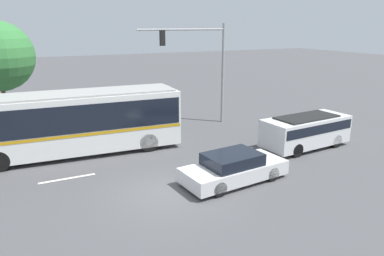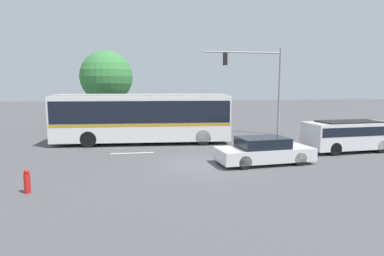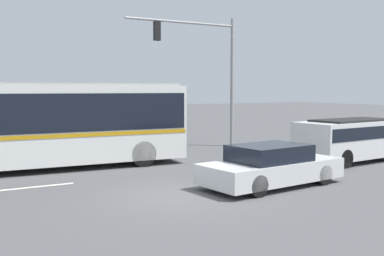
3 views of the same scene
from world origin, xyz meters
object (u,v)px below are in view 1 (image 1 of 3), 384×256
Objects in this scene: suv_left_lane at (306,129)px; sedan_foreground at (234,168)px; city_bus at (69,120)px; traffic_light_pole at (204,58)px.

sedan_foreground is at bearing -164.94° from suv_left_lane.
city_bus is 2.21× the size of suv_left_lane.
suv_left_lane is at bearing -17.82° from city_bus.
traffic_light_pole is (3.17, 8.85, 3.80)m from sedan_foreground.
city_bus is 8.87m from sedan_foreground.
sedan_foreground is at bearing -45.63° from city_bus.
city_bus is 1.73× the size of traffic_light_pole.
suv_left_lane is at bearing 13.69° from sedan_foreground.
traffic_light_pole reaches higher than suv_left_lane.
traffic_light_pole is at bearing 107.84° from suv_left_lane.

